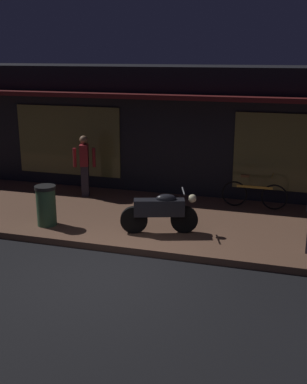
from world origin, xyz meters
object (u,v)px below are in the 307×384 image
person_photographer (85,164)px  trash_bin (46,205)px  bicycle_parked (254,194)px  motorcycle (161,211)px

person_photographer → trash_bin: person_photographer is taller
bicycle_parked → person_photographer: size_ratio=0.99×
motorcycle → bicycle_parked: size_ratio=1.00×
bicycle_parked → trash_bin: (-4.42, -2.64, 0.11)m
bicycle_parked → person_photographer: 4.60m
motorcycle → trash_bin: motorcycle is taller
person_photographer → bicycle_parked: bearing=2.6°
trash_bin → person_photographer: bearing=93.4°
motorcycle → trash_bin: size_ratio=1.78×
motorcycle → bicycle_parked: bearing=52.8°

